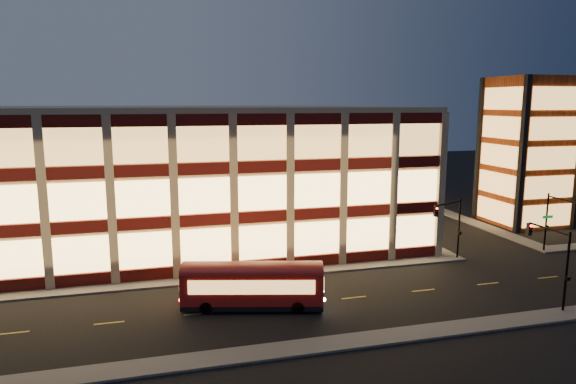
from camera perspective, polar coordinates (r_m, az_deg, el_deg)
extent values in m
plane|color=black|center=(44.00, -8.09, -10.01)|extent=(200.00, 200.00, 0.00)
cube|color=#514F4C|center=(44.70, -12.13, -9.71)|extent=(54.00, 2.00, 0.15)
cube|color=#514F4C|center=(66.08, 10.23, -3.23)|extent=(2.00, 30.00, 0.15)
cube|color=#514F4C|center=(71.39, 18.26, -2.60)|extent=(2.00, 30.00, 0.15)
cube|color=#514F4C|center=(32.14, -5.13, -17.62)|extent=(100.00, 2.00, 0.15)
cube|color=tan|center=(58.69, -13.20, 1.89)|extent=(50.00, 30.00, 14.00)
cube|color=tan|center=(58.16, -13.48, 8.98)|extent=(50.40, 30.40, 0.50)
cube|color=#470C0A|center=(45.34, -12.22, -8.66)|extent=(50.10, 0.25, 1.00)
cube|color=#FFC56B|center=(44.75, -12.32, -6.10)|extent=(49.00, 0.20, 3.00)
cube|color=#470C0A|center=(65.58, 9.55, -2.80)|extent=(0.25, 30.10, 1.00)
cube|color=#FFC56B|center=(65.15, 9.59, -0.99)|extent=(0.20, 29.00, 3.00)
cube|color=#470C0A|center=(44.16, -12.42, -3.24)|extent=(50.10, 0.25, 1.00)
cube|color=#FFC56B|center=(43.76, -12.53, -0.55)|extent=(49.00, 0.20, 3.00)
cube|color=#470C0A|center=(64.77, 9.66, 1.00)|extent=(0.25, 30.10, 1.00)
cube|color=#FFC56B|center=(64.48, 9.70, 2.85)|extent=(0.20, 29.00, 3.00)
cube|color=#470C0A|center=(43.39, -12.64, 2.43)|extent=(50.10, 0.25, 1.00)
cube|color=#FFC56B|center=(43.19, -12.75, 5.20)|extent=(49.00, 0.20, 3.00)
cube|color=#470C0A|center=(64.25, 9.78, 4.88)|extent=(0.25, 30.10, 1.00)
cube|color=#FFC56B|center=(64.10, 9.82, 6.75)|extent=(0.20, 29.00, 3.00)
cube|color=#8C3814|center=(69.68, 25.06, 4.11)|extent=(8.00, 8.00, 18.00)
cube|color=black|center=(64.07, 24.59, 3.71)|extent=(0.60, 0.60, 18.00)
cube|color=black|center=(70.39, 20.47, 4.46)|extent=(0.60, 0.60, 18.00)
cube|color=black|center=(75.30, 25.45, 4.44)|extent=(0.60, 0.60, 18.00)
cube|color=#FFB659|center=(67.64, 26.82, -2.35)|extent=(6.60, 0.16, 2.60)
cube|color=#FFB659|center=(68.15, 21.98, -1.92)|extent=(0.16, 6.60, 2.60)
cube|color=#FFB659|center=(67.07, 27.04, 0.49)|extent=(6.60, 0.16, 2.60)
cube|color=#FFB659|center=(67.58, 22.17, 0.90)|extent=(0.16, 6.60, 2.60)
cube|color=#FFB659|center=(66.66, 27.27, 3.37)|extent=(6.60, 0.16, 2.60)
cube|color=#FFB659|center=(67.17, 22.36, 3.77)|extent=(0.16, 6.60, 2.60)
cube|color=#FFB659|center=(66.42, 27.50, 6.28)|extent=(6.60, 0.16, 2.60)
cube|color=#FFB659|center=(66.94, 22.55, 6.66)|extent=(0.16, 6.60, 2.60)
cube|color=#FFB659|center=(66.36, 27.74, 9.21)|extent=(6.60, 0.16, 2.60)
cube|color=#FFB659|center=(66.88, 22.74, 9.57)|extent=(0.16, 6.60, 2.60)
cylinder|color=black|center=(51.91, 18.45, -3.88)|extent=(0.18, 0.18, 6.00)
cylinder|color=black|center=(49.80, 17.41, -1.21)|extent=(3.56, 1.63, 0.14)
cube|color=black|center=(48.36, 16.10, -2.07)|extent=(0.32, 0.32, 0.95)
sphere|color=#FF0C05|center=(48.15, 16.22, -1.77)|extent=(0.20, 0.20, 0.20)
cube|color=black|center=(51.84, 18.55, -4.36)|extent=(0.25, 0.18, 0.28)
cylinder|color=black|center=(57.96, 26.75, -3.03)|extent=(0.18, 0.18, 6.00)
cylinder|color=black|center=(56.02, 28.32, -0.76)|extent=(0.14, 4.00, 0.14)
cube|color=black|center=(57.89, 26.85, -3.46)|extent=(0.25, 0.18, 0.28)
cube|color=#0C7226|center=(57.73, 26.90, -2.48)|extent=(1.20, 0.06, 0.28)
cylinder|color=black|center=(41.91, 28.54, -7.85)|extent=(0.18, 0.18, 6.00)
cylinder|color=black|center=(42.64, 27.00, -3.67)|extent=(0.14, 4.00, 0.14)
cube|color=black|center=(44.20, 25.23, -3.75)|extent=(0.32, 0.32, 0.95)
sphere|color=#FF0C05|center=(44.01, 25.40, -3.42)|extent=(0.20, 0.20, 0.20)
cube|color=black|center=(41.89, 28.68, -8.44)|extent=(0.25, 0.18, 0.28)
cube|color=#990C08|center=(38.22, -3.95, -10.28)|extent=(10.54, 5.04, 2.35)
cube|color=black|center=(38.72, -3.92, -12.20)|extent=(10.54, 5.04, 0.36)
cylinder|color=black|center=(37.98, -9.08, -12.59)|extent=(0.97, 0.53, 0.92)
cylinder|color=black|center=(40.05, -8.60, -11.36)|extent=(0.97, 0.53, 0.92)
cylinder|color=black|center=(37.59, 1.08, -12.71)|extent=(0.97, 0.53, 0.92)
cylinder|color=black|center=(39.67, 1.00, -11.46)|extent=(0.97, 0.53, 0.92)
cube|color=#FFB659|center=(36.89, -4.08, -10.53)|extent=(8.73, 2.32, 1.02)
cube|color=#FFB659|center=(39.35, -3.84, -9.20)|extent=(8.73, 2.32, 1.02)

